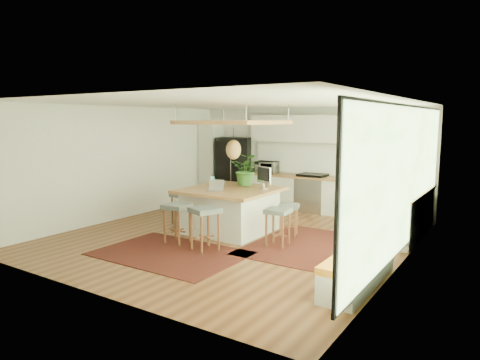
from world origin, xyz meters
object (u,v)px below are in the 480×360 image
Objects in this scene: monitor at (264,177)px; stool_near_right at (205,231)px; laptop at (215,185)px; fridge at (234,170)px; microwave at (267,166)px; stool_right_back at (289,219)px; stool_near_left at (177,225)px; stool_right_front at (278,228)px; stool_left_side at (182,208)px; island_plant at (246,173)px; island at (230,210)px.

stool_near_right is at bearing -69.15° from monitor.
fridge is at bearing 101.27° from laptop.
fridge is at bearing 172.69° from microwave.
stool_right_back is at bearing 24.37° from monitor.
stool_near_left is 2.28× the size of laptop.
stool_near_left is 0.76m from stool_near_right.
microwave is (1.11, -0.05, 0.20)m from fridge.
stool_right_back is 1.99× the size of laptop.
stool_right_front is at bearing -17.90° from monitor.
island_plant is at bearing 22.21° from stool_left_side.
laptop is at bearing 179.93° from stool_right_front.
island_plant is (1.87, -2.31, 0.28)m from fridge.
stool_left_side is at bearing -157.79° from island_plant.
microwave is (0.64, 2.82, 0.77)m from stool_left_side.
fridge is 2.64× the size of stool_left_side.
microwave is 2.38m from island_plant.
stool_right_back is (0.84, 1.70, 0.00)m from stool_near_right.
fridge reaches higher than stool_left_side.
stool_near_right is (2.21, -4.26, -0.57)m from fridge.
island is 2.99m from microwave.
stool_near_left is 1.49× the size of monitor.
laptop is 3.32m from microwave.
fridge is 2.35× the size of stool_near_right.
island is 1.44m from stool_right_front.
stool_near_right is at bearing -7.53° from stool_near_left.
fridge reaches higher than island_plant.
stool_near_left is at bearing -124.90° from laptop.
fridge reaches higher than monitor.
fridge reaches higher than laptop.
laptop is (-0.47, 0.95, 0.70)m from stool_near_right.
microwave is at bearing 77.32° from stool_left_side.
fridge is 2.44× the size of stool_near_left.
stool_near_right is 1.95m from monitor.
laptop is at bearing -102.09° from island.
stool_near_right is 1.10× the size of stool_right_front.
monitor is 0.73× the size of island_plant.
stool_near_left is (-0.38, -1.28, -0.11)m from island.
stool_right_back is 1.30× the size of monitor.
fridge is at bearing 122.46° from island.
stool_near_right is 1.27m from laptop.
stool_near_right is (0.75, -0.10, 0.00)m from stool_near_left.
island is at bearing -165.15° from stool_right_back.
island_plant is (0.13, 1.00, 0.16)m from laptop.
stool_right_front is 2.15× the size of laptop.
stool_near_left is at bearing -52.65° from stool_left_side.
stool_right_back is 2.60m from stool_left_side.
stool_right_front is (0.99, 0.95, 0.00)m from stool_near_right.
stool_near_left is at bearing -92.59° from monitor.
fridge is 3.74m from laptop.
stool_left_side is at bearing -141.37° from monitor.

